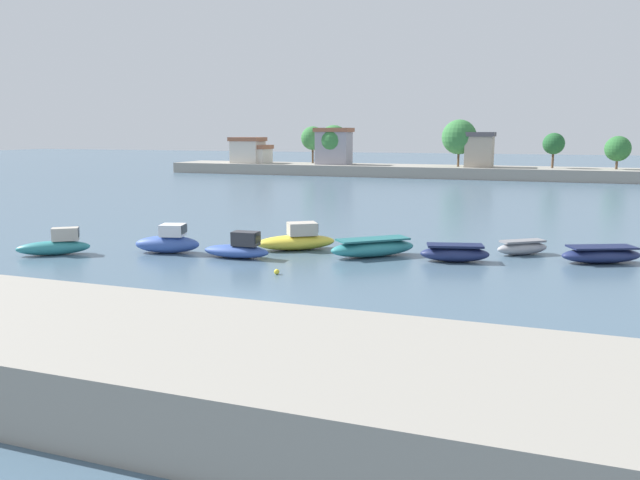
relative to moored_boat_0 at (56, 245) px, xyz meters
The scene contains 12 objects.
ground_plane 16.32m from the moored_boat_0, 22.83° to the right, with size 400.00×400.00×0.00m, color #476075.
seawall_embankment 21.41m from the moored_boat_0, 45.41° to the right, with size 94.13×7.21×1.96m, color gray.
moored_boat_0 is the anchor object (origin of this frame).
moored_boat_1 6.70m from the moored_boat_0, 25.17° to the left, with size 4.26×2.56×1.78m.
moored_boat_2 11.21m from the moored_boat_0, 15.08° to the left, with size 4.14×1.71×1.59m.
moored_boat_3 14.64m from the moored_boat_0, 26.34° to the left, with size 5.21×4.30×1.71m.
moored_boat_4 19.17m from the moored_boat_0, 18.20° to the left, with size 5.19×4.78×1.10m.
moored_boat_5 23.82m from the moored_boat_0, 14.95° to the left, with size 4.15×2.35×1.00m.
moored_boat_6 28.27m from the moored_boat_0, 19.87° to the left, with size 3.37×2.86×0.88m.
moored_boat_7 32.06m from the moored_boat_0, 15.54° to the left, with size 4.87×3.37×0.96m.
mooring_buoy_1 14.73m from the moored_boat_0, ahead, with size 0.29×0.29×0.29m, color yellow.
distant_shoreline 75.36m from the moored_boat_0, 81.29° to the left, with size 103.59×10.19×9.38m.
Camera 1 is at (12.46, -22.84, 7.31)m, focal length 34.71 mm.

